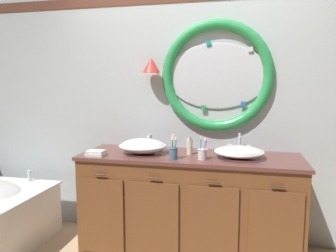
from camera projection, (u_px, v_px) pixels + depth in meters
back_wall_assembly at (194, 104)px, 3.11m from camera, size 6.40×0.26×2.60m
vanity_counter at (189, 203)px, 2.88m from camera, size 1.93×0.66×0.90m
sink_basin_left at (143, 146)px, 2.88m from camera, size 0.43×0.43×0.13m
sink_basin_right at (239, 152)px, 2.70m from camera, size 0.42×0.42×0.10m
faucet_set_left at (151, 142)px, 3.13m from camera, size 0.21×0.12×0.14m
faucet_set_right at (239, 144)px, 2.94m from camera, size 0.23×0.14×0.18m
toothbrush_holder_left at (173, 152)px, 2.66m from camera, size 0.08×0.08×0.20m
toothbrush_holder_right at (202, 153)px, 2.64m from camera, size 0.08×0.08×0.19m
soap_dispenser at (190, 146)px, 2.83m from camera, size 0.05×0.06×0.17m
folded_hand_towel at (96, 153)px, 2.79m from camera, size 0.16×0.13×0.04m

